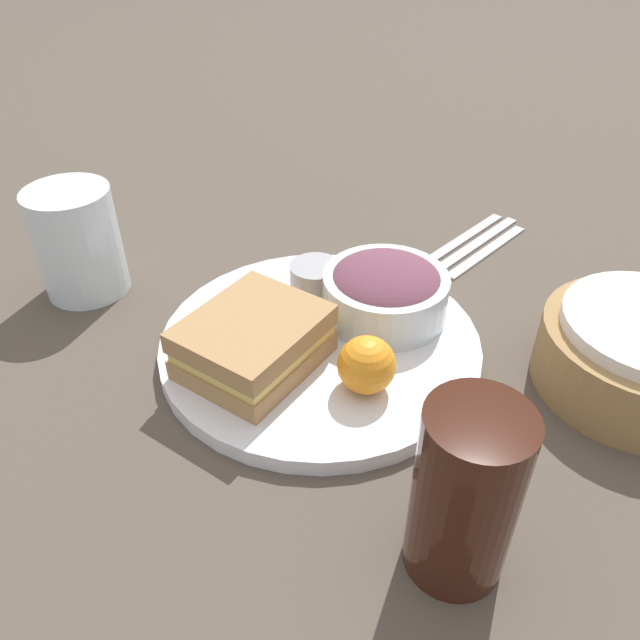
{
  "coord_description": "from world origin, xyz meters",
  "views": [
    {
      "loc": [
        0.37,
        0.24,
        0.37
      ],
      "look_at": [
        0.0,
        0.0,
        0.04
      ],
      "focal_mm": 35.0,
      "sensor_mm": 36.0,
      "label": 1
    }
  ],
  "objects_px": {
    "sandwich": "(254,342)",
    "knife": "(474,245)",
    "salad_bowl": "(385,290)",
    "spoon": "(487,250)",
    "water_glass": "(78,242)",
    "dressing_cup": "(315,281)",
    "drink_glass": "(465,495)",
    "fork": "(461,239)",
    "plate": "(320,344)"
  },
  "relations": [
    {
      "from": "plate",
      "to": "dressing_cup",
      "type": "xyz_separation_m",
      "value": [
        -0.05,
        -0.04,
        0.03
      ]
    },
    {
      "from": "salad_bowl",
      "to": "spoon",
      "type": "bearing_deg",
      "value": 169.56
    },
    {
      "from": "sandwich",
      "to": "dressing_cup",
      "type": "height_order",
      "value": "sandwich"
    },
    {
      "from": "drink_glass",
      "to": "spoon",
      "type": "relative_size",
      "value": 0.86
    },
    {
      "from": "dressing_cup",
      "to": "salad_bowl",
      "type": "bearing_deg",
      "value": 99.16
    },
    {
      "from": "water_glass",
      "to": "plate",
      "type": "bearing_deg",
      "value": 100.17
    },
    {
      "from": "knife",
      "to": "water_glass",
      "type": "distance_m",
      "value": 0.43
    },
    {
      "from": "drink_glass",
      "to": "fork",
      "type": "height_order",
      "value": "drink_glass"
    },
    {
      "from": "plate",
      "to": "salad_bowl",
      "type": "xyz_separation_m",
      "value": [
        -0.06,
        0.03,
        0.03
      ]
    },
    {
      "from": "drink_glass",
      "to": "spoon",
      "type": "xyz_separation_m",
      "value": [
        -0.38,
        -0.12,
        -0.06
      ]
    },
    {
      "from": "salad_bowl",
      "to": "water_glass",
      "type": "height_order",
      "value": "water_glass"
    },
    {
      "from": "knife",
      "to": "salad_bowl",
      "type": "bearing_deg",
      "value": -174.37
    },
    {
      "from": "water_glass",
      "to": "spoon",
      "type": "bearing_deg",
      "value": 132.49
    },
    {
      "from": "sandwich",
      "to": "fork",
      "type": "bearing_deg",
      "value": 169.63
    },
    {
      "from": "dressing_cup",
      "to": "drink_glass",
      "type": "xyz_separation_m",
      "value": [
        0.18,
        0.23,
        0.03
      ]
    },
    {
      "from": "spoon",
      "to": "fork",
      "type": "bearing_deg",
      "value": 90.0
    },
    {
      "from": "sandwich",
      "to": "drink_glass",
      "type": "bearing_deg",
      "value": 71.91
    },
    {
      "from": "plate",
      "to": "knife",
      "type": "distance_m",
      "value": 0.26
    },
    {
      "from": "dressing_cup",
      "to": "water_glass",
      "type": "bearing_deg",
      "value": -65.74
    },
    {
      "from": "knife",
      "to": "water_glass",
      "type": "xyz_separation_m",
      "value": [
        0.3,
        -0.31,
        0.05
      ]
    },
    {
      "from": "plate",
      "to": "fork",
      "type": "height_order",
      "value": "plate"
    },
    {
      "from": "plate",
      "to": "drink_glass",
      "type": "relative_size",
      "value": 2.23
    },
    {
      "from": "knife",
      "to": "spoon",
      "type": "relative_size",
      "value": 1.17
    },
    {
      "from": "salad_bowl",
      "to": "fork",
      "type": "bearing_deg",
      "value": -179.75
    },
    {
      "from": "salad_bowl",
      "to": "knife",
      "type": "height_order",
      "value": "salad_bowl"
    },
    {
      "from": "drink_glass",
      "to": "fork",
      "type": "bearing_deg",
      "value": -158.0
    },
    {
      "from": "spoon",
      "to": "water_glass",
      "type": "height_order",
      "value": "water_glass"
    },
    {
      "from": "dressing_cup",
      "to": "fork",
      "type": "xyz_separation_m",
      "value": [
        -0.21,
        0.07,
        -0.03
      ]
    },
    {
      "from": "sandwich",
      "to": "water_glass",
      "type": "height_order",
      "value": "water_glass"
    },
    {
      "from": "salad_bowl",
      "to": "drink_glass",
      "type": "distance_m",
      "value": 0.25
    },
    {
      "from": "drink_glass",
      "to": "water_glass",
      "type": "bearing_deg",
      "value": -100.61
    },
    {
      "from": "dressing_cup",
      "to": "spoon",
      "type": "relative_size",
      "value": 0.33
    },
    {
      "from": "dressing_cup",
      "to": "drink_glass",
      "type": "relative_size",
      "value": 0.38
    },
    {
      "from": "salad_bowl",
      "to": "fork",
      "type": "xyz_separation_m",
      "value": [
        -0.19,
        -0.0,
        -0.04
      ]
    },
    {
      "from": "knife",
      "to": "spoon",
      "type": "bearing_deg",
      "value": -90.0
    },
    {
      "from": "sandwich",
      "to": "drink_glass",
      "type": "xyz_separation_m",
      "value": [
        0.07,
        0.22,
        0.03
      ]
    },
    {
      "from": "sandwich",
      "to": "knife",
      "type": "bearing_deg",
      "value": 166.44
    },
    {
      "from": "sandwich",
      "to": "plate",
      "type": "bearing_deg",
      "value": 155.08
    },
    {
      "from": "sandwich",
      "to": "dressing_cup",
      "type": "bearing_deg",
      "value": -174.06
    },
    {
      "from": "dressing_cup",
      "to": "spoon",
      "type": "bearing_deg",
      "value": 152.09
    },
    {
      "from": "spoon",
      "to": "sandwich",
      "type": "bearing_deg",
      "value": 173.95
    },
    {
      "from": "plate",
      "to": "fork",
      "type": "relative_size",
      "value": 1.73
    },
    {
      "from": "plate",
      "to": "salad_bowl",
      "type": "bearing_deg",
      "value": 154.01
    },
    {
      "from": "dressing_cup",
      "to": "water_glass",
      "type": "relative_size",
      "value": 0.44
    },
    {
      "from": "salad_bowl",
      "to": "knife",
      "type": "relative_size",
      "value": 0.67
    },
    {
      "from": "fork",
      "to": "drink_glass",
      "type": "bearing_deg",
      "value": -147.32
    },
    {
      "from": "plate",
      "to": "dressing_cup",
      "type": "relative_size",
      "value": 5.87
    },
    {
      "from": "salad_bowl",
      "to": "water_glass",
      "type": "xyz_separation_m",
      "value": [
        0.11,
        -0.29,
        0.01
      ]
    },
    {
      "from": "fork",
      "to": "knife",
      "type": "bearing_deg",
      "value": -90.0
    },
    {
      "from": "drink_glass",
      "to": "salad_bowl",
      "type": "bearing_deg",
      "value": -141.22
    }
  ]
}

